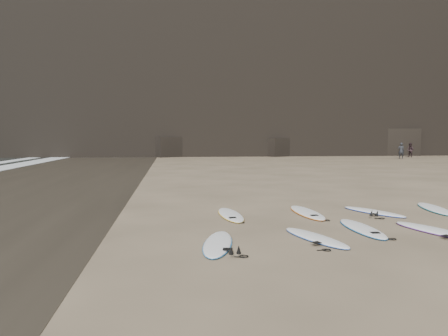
% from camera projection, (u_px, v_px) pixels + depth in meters
% --- Properties ---
extents(ground, '(240.00, 240.00, 0.00)m').
position_uv_depth(ground, '(384.00, 233.00, 11.10)').
color(ground, '#897559').
rests_on(ground, ground).
extents(headland, '(170.00, 101.00, 63.47)m').
position_uv_depth(headland, '(380.00, 4.00, 60.84)').
color(headland, black).
rests_on(headland, ground).
extents(surfboard_0, '(1.07, 2.58, 0.09)m').
position_uv_depth(surfboard_0, '(218.00, 243.00, 9.82)').
color(surfboard_0, white).
rests_on(surfboard_0, ground).
extents(surfboard_1, '(1.26, 2.46, 0.09)m').
position_uv_depth(surfboard_1, '(315.00, 237.00, 10.40)').
color(surfboard_1, white).
rests_on(surfboard_1, ground).
extents(surfboard_2, '(0.66, 2.59, 0.09)m').
position_uv_depth(surfboard_2, '(362.00, 228.00, 11.43)').
color(surfboard_2, white).
rests_on(surfboard_2, ground).
extents(surfboard_3, '(1.37, 2.71, 0.10)m').
position_uv_depth(surfboard_3, '(437.00, 231.00, 11.11)').
color(surfboard_3, white).
rests_on(surfboard_3, ground).
extents(surfboard_5, '(0.76, 2.58, 0.09)m').
position_uv_depth(surfboard_5, '(231.00, 214.00, 13.47)').
color(surfboard_5, white).
rests_on(surfboard_5, ground).
extents(surfboard_6, '(0.72, 2.73, 0.10)m').
position_uv_depth(surfboard_6, '(307.00, 212.00, 13.85)').
color(surfboard_6, white).
rests_on(surfboard_6, ground).
extents(surfboard_7, '(1.52, 2.42, 0.09)m').
position_uv_depth(surfboard_7, '(373.00, 211.00, 14.03)').
color(surfboard_7, white).
rests_on(surfboard_7, ground).
extents(surfboard_8, '(1.18, 2.72, 0.10)m').
position_uv_depth(surfboard_8, '(435.00, 208.00, 14.60)').
color(surfboard_8, white).
rests_on(surfboard_8, ground).
extents(person_a, '(0.80, 0.69, 1.84)m').
position_uv_depth(person_a, '(401.00, 151.00, 49.80)').
color(person_a, black).
rests_on(person_a, ground).
extents(person_b, '(1.00, 1.07, 1.76)m').
position_uv_depth(person_b, '(410.00, 150.00, 53.48)').
color(person_b, black).
rests_on(person_b, ground).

